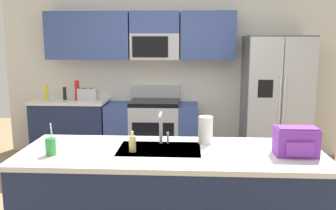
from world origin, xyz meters
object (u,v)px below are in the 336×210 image
(soap_dispenser, at_px, (132,144))
(bottle_yellow, at_px, (46,93))
(toaster, at_px, (88,94))
(range_oven, at_px, (152,130))
(backpack, at_px, (296,141))
(drink_cup_green, at_px, (51,146))
(pepper_mill, at_px, (65,93))
(refrigerator, at_px, (275,101))
(sink_faucet, at_px, (161,125))
(bottle_red, at_px, (77,90))
(paper_towel_roll, at_px, (206,130))

(soap_dispenser, bearing_deg, bottle_yellow, 124.24)
(toaster, relative_size, soap_dispenser, 1.65)
(range_oven, xyz_separation_m, soap_dispenser, (0.09, -2.51, 0.53))
(soap_dispenser, xyz_separation_m, backpack, (1.29, -0.02, 0.05))
(drink_cup_green, relative_size, backpack, 0.80)
(pepper_mill, relative_size, bottle_yellow, 0.84)
(bottle_yellow, xyz_separation_m, backpack, (2.96, -2.48, 0.00))
(refrigerator, distance_m, toaster, 2.74)
(sink_faucet, bearing_deg, range_oven, 97.64)
(bottle_red, xyz_separation_m, paper_towel_roll, (1.80, -2.19, -0.03))
(paper_towel_roll, bearing_deg, backpack, -22.98)
(toaster, height_order, bottle_yellow, bottle_yellow)
(bottle_yellow, bearing_deg, backpack, -39.92)
(bottle_yellow, xyz_separation_m, bottle_red, (0.47, 0.01, 0.03))
(range_oven, distance_m, backpack, 2.94)
(sink_faucet, distance_m, paper_towel_roll, 0.39)
(bottle_red, distance_m, drink_cup_green, 2.65)
(refrigerator, bearing_deg, toaster, 179.59)
(refrigerator, distance_m, bottle_yellow, 3.37)
(range_oven, distance_m, bottle_red, 1.27)
(bottle_red, distance_m, soap_dispenser, 2.75)
(bottle_red, xyz_separation_m, backpack, (2.49, -2.49, -0.03))
(bottle_yellow, relative_size, drink_cup_green, 0.88)
(refrigerator, bearing_deg, sink_faucet, -123.87)
(toaster, xyz_separation_m, pepper_mill, (-0.37, 0.05, 0.00))
(paper_towel_roll, bearing_deg, drink_cup_green, -162.41)
(bottle_yellow, bearing_deg, drink_cup_green, -67.91)
(refrigerator, distance_m, drink_cup_green, 3.46)
(refrigerator, bearing_deg, range_oven, 177.70)
(bottle_red, height_order, sink_faucet, bottle_red)
(toaster, bearing_deg, drink_cup_green, -80.85)
(range_oven, height_order, toaster, range_oven)
(range_oven, relative_size, pepper_mill, 7.15)
(backpack, bearing_deg, refrigerator, 80.50)
(sink_faucet, xyz_separation_m, paper_towel_roll, (0.38, 0.04, -0.05))
(bottle_yellow, height_order, sink_faucet, sink_faucet)
(bottle_yellow, bearing_deg, pepper_mill, 12.11)
(drink_cup_green, distance_m, paper_towel_roll, 1.29)
(sink_faucet, relative_size, soap_dispenser, 1.66)
(soap_dispenser, bearing_deg, sink_faucet, 46.86)
(range_oven, height_order, bottle_yellow, bottle_yellow)
(pepper_mill, height_order, bottle_yellow, bottle_yellow)
(refrigerator, height_order, bottle_yellow, refrigerator)
(bottle_red, bearing_deg, drink_cup_green, -77.38)
(bottle_yellow, distance_m, paper_towel_roll, 3.15)
(pepper_mill, xyz_separation_m, soap_dispenser, (1.41, -2.51, -0.03))
(refrigerator, xyz_separation_m, pepper_mill, (-3.11, 0.07, 0.07))
(drink_cup_green, bearing_deg, toaster, 99.15)
(refrigerator, height_order, paper_towel_roll, refrigerator)
(range_oven, xyz_separation_m, sink_faucet, (0.31, -2.28, 0.62))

